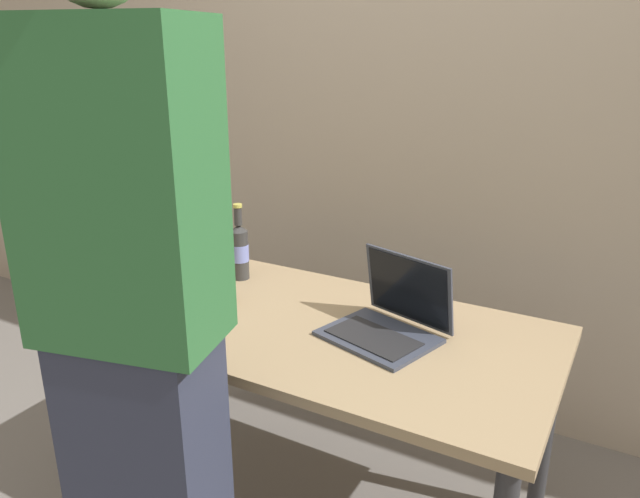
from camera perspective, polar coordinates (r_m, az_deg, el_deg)
desk at (r=1.95m, az=-0.29°, el=-9.26°), size 1.47×0.76×0.71m
laptop at (r=1.84m, az=6.52°, el=-6.49°), size 0.38×0.36×0.23m
beer_bottle_dark at (r=2.25m, az=-7.58°, el=-0.10°), size 0.07×0.07×0.29m
beer_bottle_green at (r=2.06m, az=-9.17°, el=-1.96°), size 0.07×0.07×0.29m
person_figure at (r=1.42m, az=-17.00°, el=-7.85°), size 0.44×0.34×1.83m
back_wall at (r=2.54m, az=9.81°, el=13.20°), size 6.00×0.10×2.60m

